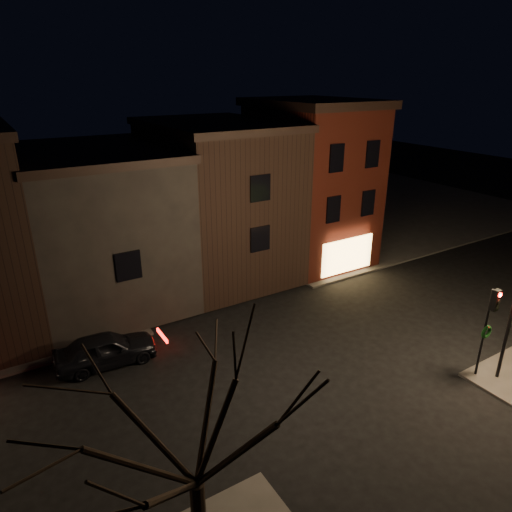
{
  "coord_description": "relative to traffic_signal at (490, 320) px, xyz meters",
  "views": [
    {
      "loc": [
        -10.91,
        -14.34,
        12.0
      ],
      "look_at": [
        0.67,
        4.53,
        3.2
      ],
      "focal_mm": 32.0,
      "sensor_mm": 36.0,
      "label": 1
    }
  ],
  "objects": [
    {
      "name": "parked_car_a",
      "position": [
        -13.18,
        9.27,
        -2.06
      ],
      "size": [
        4.47,
        2.02,
        1.49
      ],
      "primitive_type": "imported",
      "rotation": [
        0.0,
        0.0,
        1.51
      ],
      "color": "black",
      "rests_on": "ground"
    },
    {
      "name": "sidewalk_far_right",
      "position": [
        14.4,
        25.51,
        -2.75
      ],
      "size": [
        30.0,
        30.0,
        0.12
      ],
      "primitive_type": "cube",
      "color": "#2D2B28",
      "rests_on": "ground"
    },
    {
      "name": "corner_building",
      "position": [
        2.4,
        14.98,
        2.59
      ],
      "size": [
        6.5,
        8.5,
        10.5
      ],
      "color": "#49150D",
      "rests_on": "ground"
    },
    {
      "name": "ground",
      "position": [
        -5.6,
        5.51,
        -2.81
      ],
      "size": [
        120.0,
        120.0,
        0.0
      ],
      "primitive_type": "plane",
      "color": "black",
      "rests_on": "ground"
    },
    {
      "name": "row_building_b",
      "position": [
        -11.35,
        16.01,
        1.53
      ],
      "size": [
        7.8,
        10.3,
        8.4
      ],
      "color": "black",
      "rests_on": "ground"
    },
    {
      "name": "bare_tree_left",
      "position": [
        -13.6,
        -1.49,
        2.63
      ],
      "size": [
        5.6,
        5.6,
        7.5
      ],
      "color": "black",
      "rests_on": "sidewalk_near_left"
    },
    {
      "name": "traffic_signal",
      "position": [
        0.0,
        0.0,
        0.0
      ],
      "size": [
        0.58,
        0.38,
        4.05
      ],
      "color": "black",
      "rests_on": "sidewalk_near_right"
    },
    {
      "name": "row_building_a",
      "position": [
        -4.1,
        16.01,
        2.03
      ],
      "size": [
        7.3,
        10.3,
        9.4
      ],
      "color": "black",
      "rests_on": "ground"
    }
  ]
}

